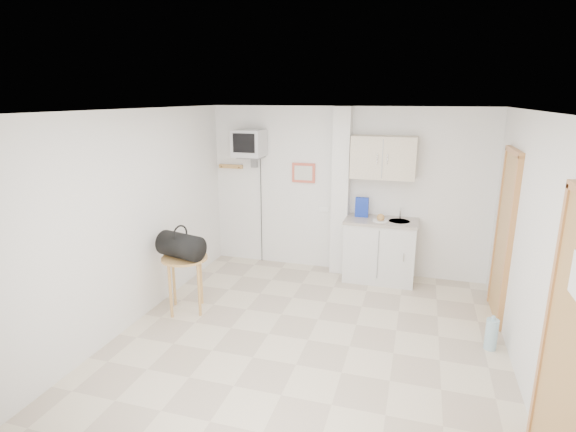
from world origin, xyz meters
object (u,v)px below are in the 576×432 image
(crt_television, at_px, (249,144))
(water_bottle, at_px, (491,334))
(round_table, at_px, (185,265))
(duffel_bag, at_px, (181,246))

(crt_television, bearing_deg, water_bottle, -25.84)
(crt_television, height_order, water_bottle, crt_television)
(round_table, xyz_separation_m, duffel_bag, (-0.02, -0.04, 0.27))
(round_table, distance_m, water_bottle, 3.60)
(round_table, relative_size, water_bottle, 1.86)
(duffel_bag, height_order, water_bottle, duffel_bag)
(crt_television, distance_m, round_table, 2.21)
(round_table, bearing_deg, water_bottle, 1.88)
(duffel_bag, relative_size, water_bottle, 1.62)
(duffel_bag, xyz_separation_m, water_bottle, (3.59, 0.15, -0.70))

